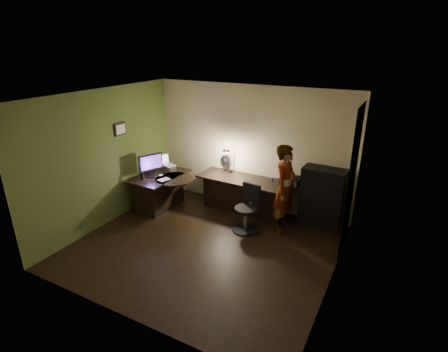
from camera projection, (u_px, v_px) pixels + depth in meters
The scene contains 27 objects.
floor at pixel (204, 247), 6.40m from camera, with size 4.50×4.00×0.01m, color black.
ceiling at pixel (201, 97), 5.42m from camera, with size 4.50×4.00×0.01m, color silver.
wall_back at pixel (251, 148), 7.56m from camera, with size 4.50×0.01×2.70m, color #C3B48A.
wall_front at pixel (118, 231), 4.26m from camera, with size 4.50×0.01×2.70m, color #C3B48A.
wall_left at pixel (105, 158), 6.90m from camera, with size 0.01×4.00×2.70m, color #C3B48A.
wall_right at pixel (339, 206), 4.93m from camera, with size 0.01×4.00×2.70m, color #C3B48A.
green_wall_overlay at pixel (106, 159), 6.89m from camera, with size 0.00×4.00×2.70m, color #495E29.
arched_doorway at pixel (351, 182), 5.90m from camera, with size 0.01×0.90×2.60m, color black.
french_door at pixel (327, 242), 4.59m from camera, with size 0.02×0.92×2.10m, color white.
framed_picture at pixel (120, 129), 7.07m from camera, with size 0.04×0.30×0.25m, color black.
desk_left at pixel (160, 191), 7.81m from camera, with size 0.81×1.32×0.76m, color black.
desk_right at pixel (244, 195), 7.59m from camera, with size 2.04×0.72×0.77m, color black.
cabinet at pixel (322, 198), 6.92m from camera, with size 0.82×0.41×1.23m, color black.
laptop_stand at pixel (169, 168), 7.94m from camera, with size 0.26×0.22×0.11m, color silver.
laptop at pixel (168, 161), 7.88m from camera, with size 0.32×0.30×0.22m, color silver.
monitor at pixel (150, 168), 7.53m from camera, with size 0.11×0.55×0.36m, color black.
mouse at pixel (161, 175), 7.60m from camera, with size 0.06×0.10×0.04m, color silver.
phone at pixel (162, 175), 7.67m from camera, with size 0.06×0.11×0.01m, color black.
pen at pixel (169, 177), 7.55m from camera, with size 0.01×0.15×0.01m, color black.
speaker at pixel (142, 176), 7.38m from camera, with size 0.07×0.07×0.17m, color black.
notepad at pixel (164, 180), 7.39m from camera, with size 0.17×0.23×0.01m, color silver.
desk_fan at pixel (226, 163), 7.88m from camera, with size 0.23×0.13×0.36m, color black.
headphones at pixel (276, 180), 7.26m from camera, with size 0.19×0.08×0.09m, color navy.
printer at pixel (291, 180), 7.14m from camera, with size 0.40×0.31×0.18m, color black.
desk_lamp at pixel (230, 159), 7.69m from camera, with size 0.15×0.28×0.61m, color black.
office_chair at pixel (246, 209), 6.78m from camera, with size 0.52×0.52×0.93m, color black.
person at pixel (285, 189), 6.71m from camera, with size 0.62×0.41×1.74m, color #D8A88C.
Camera 1 is at (2.90, -4.69, 3.52)m, focal length 28.00 mm.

